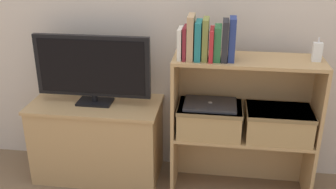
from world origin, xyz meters
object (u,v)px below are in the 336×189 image
at_px(book_maroon, 185,42).
at_px(baby_monitor, 317,52).
at_px(book_ivory, 180,43).
at_px(laptop, 210,104).
at_px(tv_stand, 98,139).
at_px(book_tan, 191,37).
at_px(book_crimson, 212,44).
at_px(storage_basket_right, 278,122).
at_px(book_olive, 205,39).
at_px(tv, 92,68).
at_px(book_teal, 198,40).
at_px(storage_basket_left, 210,118).
at_px(book_forest, 218,43).
at_px(book_charcoal, 225,40).

height_order(book_maroon, baby_monitor, book_maroon).
relative_size(book_ivory, laptop, 0.56).
relative_size(tv_stand, book_tan, 3.39).
distance_m(book_ivory, book_maroon, 0.03).
bearing_deg(book_crimson, storage_basket_right, 4.06).
bearing_deg(book_olive, book_crimson, 0.00).
relative_size(tv, book_teal, 3.38).
bearing_deg(book_tan, storage_basket_left, 13.46).
relative_size(book_ivory, book_forest, 0.90).
bearing_deg(book_ivory, tv_stand, 170.60).
height_order(tv, book_olive, book_olive).
bearing_deg(book_charcoal, book_forest, 180.00).
bearing_deg(book_charcoal, book_crimson, 180.00).
height_order(book_forest, storage_basket_right, book_forest).
height_order(book_olive, book_crimson, book_olive).
height_order(book_olive, book_charcoal, book_olive).
bearing_deg(book_tan, tv_stand, 171.50).
xyz_separation_m(book_maroon, book_teal, (0.07, 0.00, 0.02)).
bearing_deg(tv_stand, book_maroon, -8.95).
distance_m(tv, book_forest, 0.80).
height_order(tv, storage_basket_left, tv).
relative_size(book_crimson, book_forest, 0.92).
distance_m(tv, book_crimson, 0.77).
relative_size(book_crimson, storage_basket_left, 0.46).
xyz_separation_m(book_teal, book_olive, (0.04, 0.00, 0.01)).
distance_m(book_maroon, book_tan, 0.04).
relative_size(book_ivory, storage_basket_right, 0.45).
bearing_deg(book_ivory, book_tan, 0.00).
bearing_deg(book_maroon, tv, 171.20).
bearing_deg(book_forest, tv_stand, 173.14).
distance_m(tv_stand, storage_basket_right, 1.18).
bearing_deg(storage_basket_right, book_ivory, -177.15).
height_order(tv_stand, book_olive, book_olive).
relative_size(book_olive, storage_basket_left, 0.60).
xyz_separation_m(book_crimson, book_charcoal, (0.07, 0.00, 0.02)).
height_order(book_crimson, storage_basket_right, book_crimson).
relative_size(book_teal, book_crimson, 1.22).
height_order(book_crimson, storage_basket_left, book_crimson).
bearing_deg(book_crimson, baby_monitor, 4.38).
xyz_separation_m(tv, book_olive, (0.70, -0.09, 0.23)).
distance_m(book_tan, book_forest, 0.15).
distance_m(book_teal, book_olive, 0.04).
bearing_deg(book_forest, book_tan, 180.00).
height_order(tv_stand, book_ivory, book_ivory).
distance_m(book_teal, book_charcoal, 0.15).
height_order(tv, storage_basket_right, tv).
height_order(book_olive, baby_monitor, book_olive).
bearing_deg(book_olive, tv_stand, 172.48).
bearing_deg(book_forest, storage_basket_left, 132.21).
bearing_deg(storage_basket_left, tv_stand, 175.16).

